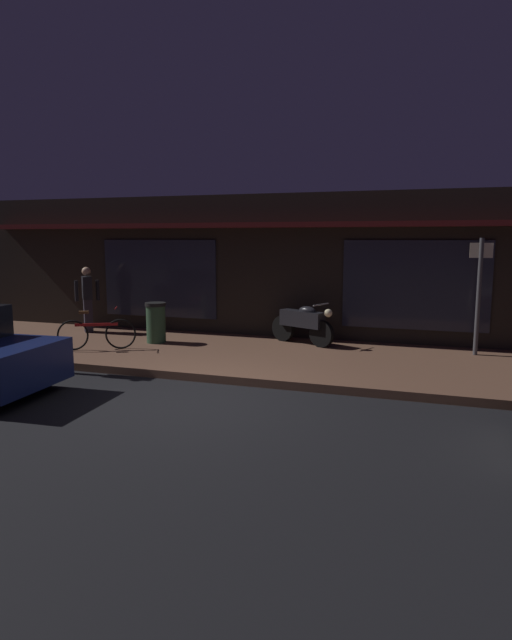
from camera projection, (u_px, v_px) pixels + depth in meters
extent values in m
plane|color=black|center=(190.00, 399.00, 8.60)|extent=(60.00, 60.00, 0.00)
cube|color=brown|center=(251.00, 356.00, 11.40)|extent=(18.00, 4.00, 0.15)
cube|color=black|center=(292.00, 266.00, 14.33)|extent=(18.00, 2.80, 3.60)
cube|color=#262838|center=(159.00, 279.00, 14.05)|extent=(3.20, 0.04, 2.00)
cube|color=#262838|center=(415.00, 285.00, 12.05)|extent=(3.20, 0.04, 2.00)
cube|color=#591919|center=(275.00, 225.00, 12.63)|extent=(16.20, 0.50, 0.12)
cylinder|color=black|center=(283.00, 328.00, 12.66)|extent=(0.60, 0.36, 0.60)
cylinder|color=black|center=(322.00, 334.00, 11.92)|extent=(0.60, 0.36, 0.60)
cube|color=black|center=(302.00, 319.00, 12.25)|extent=(1.12, 0.71, 0.36)
ellipsoid|color=black|center=(307.00, 311.00, 12.12)|extent=(0.50, 0.40, 0.20)
sphere|color=#F9EDB7|center=(328.00, 313.00, 11.74)|extent=(0.18, 0.18, 0.18)
cylinder|color=gray|center=(321.00, 305.00, 11.85)|extent=(0.25, 0.51, 0.03)
torus|color=black|center=(73.00, 335.00, 11.58)|extent=(0.60, 0.34, 0.66)
torus|color=black|center=(121.00, 334.00, 11.74)|extent=(0.60, 0.34, 0.66)
cube|color=#A51E1E|center=(96.00, 325.00, 11.63)|extent=(0.82, 0.45, 0.06)
cube|color=brown|center=(84.00, 312.00, 11.55)|extent=(0.21, 0.16, 0.06)
cylinder|color=#A51E1E|center=(116.00, 308.00, 11.64)|extent=(0.22, 0.38, 0.02)
cube|color=#28232D|center=(88.00, 316.00, 13.86)|extent=(0.34, 0.34, 0.85)
cube|color=black|center=(87.00, 288.00, 13.75)|extent=(0.42, 0.43, 0.58)
sphere|color=tan|center=(86.00, 271.00, 13.69)|extent=(0.22, 0.22, 0.22)
cylinder|color=black|center=(76.00, 291.00, 13.66)|extent=(0.13, 0.13, 0.52)
cylinder|color=black|center=(98.00, 290.00, 13.86)|extent=(0.13, 0.13, 0.52)
cylinder|color=#47474C|center=(478.00, 297.00, 11.01)|extent=(0.09, 0.09, 2.40)
cube|color=beige|center=(481.00, 250.00, 10.87)|extent=(0.44, 0.03, 0.30)
cylinder|color=#2D4C33|center=(156.00, 324.00, 12.45)|extent=(0.44, 0.44, 0.85)
cylinder|color=black|center=(155.00, 304.00, 12.38)|extent=(0.48, 0.48, 0.08)
cylinder|color=black|center=(35.00, 368.00, 9.30)|extent=(0.65, 0.26, 0.64)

